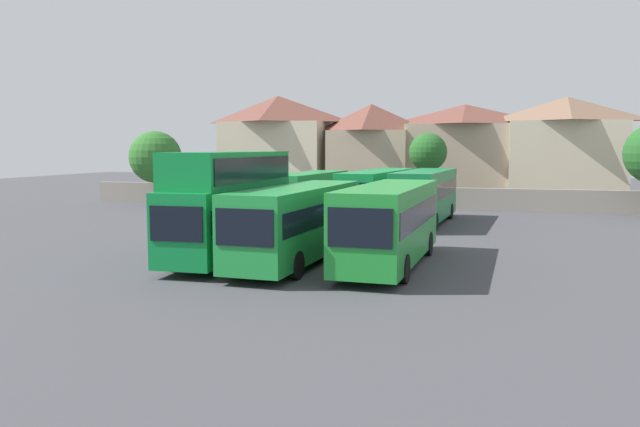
# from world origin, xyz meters

# --- Properties ---
(ground) EXTENTS (140.00, 140.00, 0.00)m
(ground) POSITION_xyz_m (0.00, 18.00, 0.00)
(ground) COLOR #424247
(depot_boundary_wall) EXTENTS (56.00, 0.50, 1.80)m
(depot_boundary_wall) POSITION_xyz_m (0.00, 25.78, 0.90)
(depot_boundary_wall) COLOR gray
(depot_boundary_wall) RESTS_ON ground
(bus_1) EXTENTS (2.73, 10.37, 4.80)m
(bus_1) POSITION_xyz_m (-3.41, 0.29, 2.71)
(bus_1) COLOR #0F7E36
(bus_1) RESTS_ON ground
(bus_2) EXTENTS (2.97, 11.09, 3.32)m
(bus_2) POSITION_xyz_m (-0.14, 0.11, 1.90)
(bus_2) COLOR #1F8D3A
(bus_2) RESTS_ON ground
(bus_3) EXTENTS (2.89, 10.45, 3.42)m
(bus_3) POSITION_xyz_m (3.81, 0.32, 1.96)
(bus_3) COLOR #1E8C31
(bus_3) RESTS_ON ground
(bus_4) EXTENTS (3.01, 10.74, 3.29)m
(bus_4) POSITION_xyz_m (-4.42, 15.56, 1.88)
(bus_4) COLOR #1B883A
(bus_4) RESTS_ON ground
(bus_5) EXTENTS (3.26, 11.84, 3.49)m
(bus_5) POSITION_xyz_m (0.48, 15.40, 1.99)
(bus_5) COLOR #138C40
(bus_5) RESTS_ON ground
(bus_6) EXTENTS (3.21, 11.22, 3.50)m
(bus_6) POSITION_xyz_m (3.49, 15.87, 2.00)
(bus_6) COLOR #147A3F
(bus_6) RESTS_ON ground
(house_terrace_left) EXTENTS (10.71, 7.55, 10.13)m
(house_terrace_left) POSITION_xyz_m (-13.41, 34.47, 5.16)
(house_terrace_left) COLOR beige
(house_terrace_left) RESTS_ON ground
(house_terrace_centre) EXTENTS (7.85, 6.38, 9.12)m
(house_terrace_centre) POSITION_xyz_m (-3.85, 34.15, 4.65)
(house_terrace_centre) COLOR tan
(house_terrace_centre) RESTS_ON ground
(house_terrace_right) EXTENTS (10.91, 6.86, 8.98)m
(house_terrace_right) POSITION_xyz_m (4.85, 35.00, 4.57)
(house_terrace_right) COLOR tan
(house_terrace_right) RESTS_ON ground
(house_terrace_far_right) EXTENTS (10.07, 6.57, 9.43)m
(house_terrace_far_right) POSITION_xyz_m (13.62, 34.09, 4.80)
(house_terrace_far_right) COLOR beige
(house_terrace_far_right) RESTS_ON ground
(tree_left_of_lot) EXTENTS (4.47, 4.47, 6.42)m
(tree_left_of_lot) POSITION_xyz_m (-20.41, 22.78, 4.17)
(tree_left_of_lot) COLOR brown
(tree_left_of_lot) RESTS_ON ground
(tree_right_of_lot) EXTENTS (3.22, 3.22, 6.23)m
(tree_right_of_lot) POSITION_xyz_m (2.22, 28.28, 4.54)
(tree_right_of_lot) COLOR brown
(tree_right_of_lot) RESTS_ON ground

